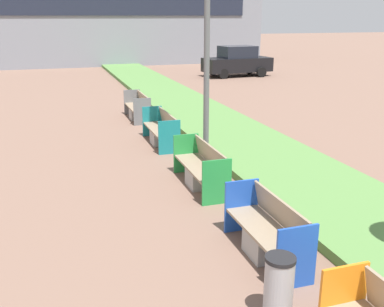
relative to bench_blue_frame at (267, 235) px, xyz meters
name	(u,v)px	position (x,y,z in m)	size (l,w,h in m)	color
planter_grass_strip	(258,151)	(2.26, 4.96, -0.27)	(2.80, 120.00, 0.18)	#568442
building_backdrop	(121,13)	(3.06, 31.91, 3.50)	(21.41, 7.11, 7.73)	gray
bench_blue_frame	(267,235)	(0.00, 0.00, 0.00)	(0.65, 1.89, 0.94)	#9E9B96
bench_green_frame	(202,171)	(0.00, 3.17, 0.01)	(0.65, 2.12, 0.94)	#9E9B96
bench_teal_frame	(162,132)	(0.00, 6.79, 0.01)	(0.65, 2.12, 0.94)	#9E9B96
bench_grey_frame	(138,109)	(0.00, 10.30, 0.00)	(0.65, 1.98, 0.94)	#9E9B96
litter_bin	(279,288)	(-0.58, -1.44, 0.07)	(0.38, 0.38, 0.87)	#9EA0A5
parked_car_distant	(237,61)	(8.33, 20.52, 0.55)	(4.33, 2.09, 1.86)	black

